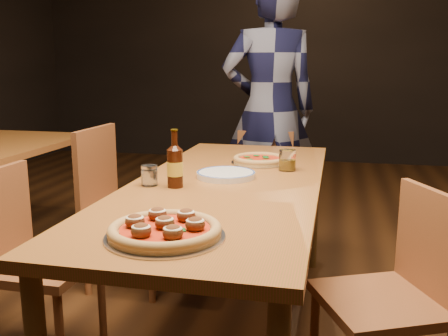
% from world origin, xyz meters
% --- Properties ---
extents(table_main, '(0.80, 2.00, 0.75)m').
position_xyz_m(table_main, '(0.00, 0.00, 0.68)').
color(table_main, brown).
rests_on(table_main, ground).
extents(chair_main_nw, '(0.41, 0.41, 0.87)m').
position_xyz_m(chair_main_nw, '(-0.72, -0.32, 0.43)').
color(chair_main_nw, brown).
rests_on(chair_main_nw, ground).
extents(chair_main_sw, '(0.45, 0.45, 0.95)m').
position_xyz_m(chair_main_sw, '(-0.65, 0.46, 0.47)').
color(chair_main_sw, brown).
rests_on(chair_main_sw, ground).
extents(chair_main_e, '(0.53, 0.53, 0.86)m').
position_xyz_m(chair_main_e, '(0.64, -0.34, 0.43)').
color(chair_main_e, brown).
rests_on(chair_main_e, ground).
extents(chair_end, '(0.40, 0.40, 0.83)m').
position_xyz_m(chair_end, '(-0.01, 1.17, 0.42)').
color(chair_end, brown).
rests_on(chair_end, ground).
extents(pizza_meatball, '(0.36, 0.36, 0.07)m').
position_xyz_m(pizza_meatball, '(-0.02, -0.74, 0.77)').
color(pizza_meatball, '#B7B7BF').
rests_on(pizza_meatball, table_main).
extents(pizza_margherita, '(0.29, 0.29, 0.04)m').
position_xyz_m(pizza_margherita, '(0.08, 0.44, 0.77)').
color(pizza_margherita, '#B7B7BF').
rests_on(pizza_margherita, table_main).
extents(plate_stack, '(0.26, 0.26, 0.03)m').
position_xyz_m(plate_stack, '(-0.02, 0.08, 0.76)').
color(plate_stack, white).
rests_on(plate_stack, table_main).
extents(beer_bottle, '(0.07, 0.07, 0.24)m').
position_xyz_m(beer_bottle, '(-0.19, -0.15, 0.83)').
color(beer_bottle, black).
rests_on(beer_bottle, table_main).
extents(water_glass, '(0.07, 0.07, 0.09)m').
position_xyz_m(water_glass, '(-0.30, -0.14, 0.79)').
color(water_glass, white).
rests_on(water_glass, table_main).
extents(amber_glass, '(0.08, 0.08, 0.10)m').
position_xyz_m(amber_glass, '(0.23, 0.29, 0.80)').
color(amber_glass, '#9B6D11').
rests_on(amber_glass, table_main).
extents(diner, '(0.78, 0.64, 1.86)m').
position_xyz_m(diner, '(-0.01, 1.44, 0.93)').
color(diner, black).
rests_on(diner, ground).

